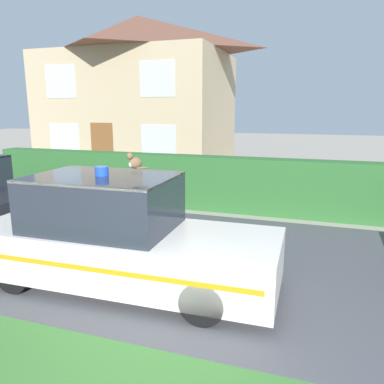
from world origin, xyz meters
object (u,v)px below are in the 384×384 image
object	(u,v)px
cat	(134,162)
house_left	(139,92)
police_car	(118,236)
wheelie_bin	(365,189)

from	to	relation	value
cat	house_left	size ratio (longest dim) A/B	0.03
police_car	house_left	bearing A→B (deg)	113.37
cat	police_car	bearing A→B (deg)	-55.71
police_car	house_left	size ratio (longest dim) A/B	0.57
cat	wheelie_bin	world-z (taller)	cat
police_car	wheelie_bin	world-z (taller)	police_car
cat	house_left	world-z (taller)	house_left
house_left	wheelie_bin	world-z (taller)	house_left
wheelie_bin	police_car	bearing A→B (deg)	-136.88
house_left	wheelie_bin	bearing A→B (deg)	-29.81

